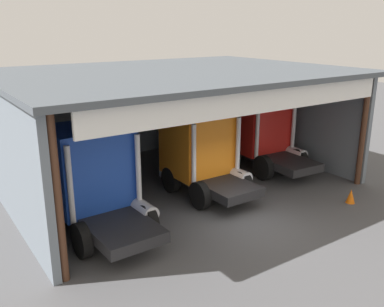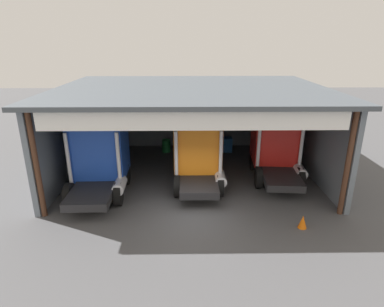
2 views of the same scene
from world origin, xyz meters
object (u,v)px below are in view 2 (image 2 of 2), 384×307
at_px(truck_blue_right_bay, 100,156).
at_px(truck_orange_center_right_bay, 198,154).
at_px(truck_red_left_bay, 276,143).
at_px(tool_cart, 225,145).
at_px(traffic_cone, 303,222).
at_px(oil_drum, 166,146).

height_order(truck_blue_right_bay, truck_orange_center_right_bay, truck_blue_right_bay).
distance_m(truck_blue_right_bay, truck_red_left_bay, 9.50).
xyz_separation_m(tool_cart, traffic_cone, (2.13, -9.72, -0.22)).
bearing_deg(traffic_cone, oil_drum, 122.59).
relative_size(truck_blue_right_bay, traffic_cone, 8.73).
distance_m(oil_drum, traffic_cone, 11.54).
height_order(truck_orange_center_right_bay, oil_drum, truck_orange_center_right_bay).
bearing_deg(oil_drum, truck_red_left_bay, -33.50).
relative_size(truck_red_left_bay, tool_cart, 5.29).
bearing_deg(truck_red_left_bay, oil_drum, 151.01).
bearing_deg(truck_blue_right_bay, truck_orange_center_right_bay, 6.32).
distance_m(truck_blue_right_bay, oil_drum, 6.89).
distance_m(truck_orange_center_right_bay, truck_red_left_bay, 4.53).
bearing_deg(truck_blue_right_bay, truck_red_left_bay, 9.82).
relative_size(oil_drum, tool_cart, 0.86).
relative_size(truck_red_left_bay, traffic_cone, 9.44).
height_order(oil_drum, traffic_cone, oil_drum).
bearing_deg(truck_orange_center_right_bay, traffic_cone, -46.06).
bearing_deg(tool_cart, oil_drum, 179.98).
distance_m(truck_blue_right_bay, traffic_cone, 9.97).
bearing_deg(truck_blue_right_bay, oil_drum, 62.91).
bearing_deg(traffic_cone, truck_red_left_bay, 88.14).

